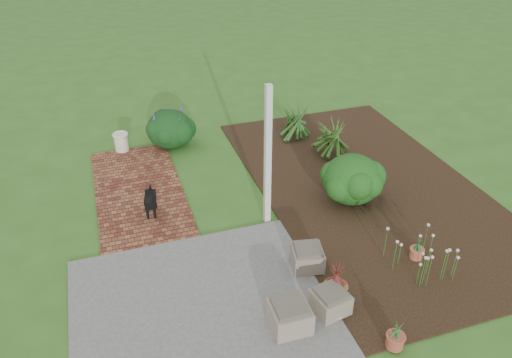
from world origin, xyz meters
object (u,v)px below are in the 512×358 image
object	(u,v)px
cream_ceramic_urn	(121,142)
evergreen_shrub	(352,178)
stone_trough_near	(330,302)
black_dog	(150,200)

from	to	relation	value
cream_ceramic_urn	evergreen_shrub	xyz separation A→B (m)	(3.81, -3.25, 0.25)
stone_trough_near	cream_ceramic_urn	xyz separation A→B (m)	(-2.25, 5.65, 0.04)
black_dog	cream_ceramic_urn	size ratio (longest dim) A/B	1.54
black_dog	evergreen_shrub	world-z (taller)	evergreen_shrub
cream_ceramic_urn	evergreen_shrub	world-z (taller)	evergreen_shrub
stone_trough_near	cream_ceramic_urn	world-z (taller)	cream_ceramic_urn
black_dog	cream_ceramic_urn	bearing A→B (deg)	106.43
stone_trough_near	evergreen_shrub	distance (m)	2.87
cream_ceramic_urn	evergreen_shrub	size ratio (longest dim) A/B	0.36
cream_ceramic_urn	black_dog	bearing A→B (deg)	-84.31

